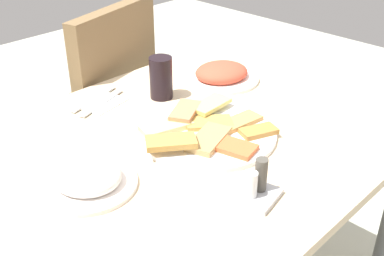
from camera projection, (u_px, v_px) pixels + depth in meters
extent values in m
cube|color=beige|center=(182.00, 145.00, 1.19)|extent=(1.12, 0.86, 0.02)
cylinder|color=#474A4C|center=(207.00, 142.00, 1.91)|extent=(0.04, 0.04, 0.70)
cube|color=brown|center=(83.00, 128.00, 1.85)|extent=(0.51, 0.51, 0.06)
cube|color=brown|center=(117.00, 75.00, 1.64)|extent=(0.40, 0.15, 0.46)
cylinder|color=#907651|center=(84.00, 144.00, 2.19)|extent=(0.03, 0.03, 0.40)
cylinder|color=#907651|center=(20.00, 188.00, 1.90)|extent=(0.03, 0.03, 0.40)
cylinder|color=#907651|center=(154.00, 167.00, 2.03)|extent=(0.03, 0.03, 0.40)
cylinder|color=#907651|center=(96.00, 219.00, 1.74)|extent=(0.03, 0.03, 0.40)
cylinder|color=white|center=(207.00, 133.00, 1.21)|extent=(0.35, 0.35, 0.01)
cube|color=#E3D872|center=(210.00, 104.00, 1.29)|extent=(0.12, 0.07, 0.01)
cube|color=tan|center=(209.00, 139.00, 1.16)|extent=(0.15, 0.10, 0.02)
cube|color=#C29044|center=(209.00, 123.00, 1.23)|extent=(0.13, 0.12, 0.01)
cube|color=#B8893F|center=(171.00, 142.00, 1.12)|extent=(0.13, 0.12, 0.01)
cube|color=tan|center=(240.00, 121.00, 1.24)|extent=(0.13, 0.07, 0.01)
cube|color=#E5CB80|center=(166.00, 127.00, 1.21)|extent=(0.14, 0.09, 0.01)
cube|color=#D66133|center=(234.00, 147.00, 1.13)|extent=(0.09, 0.11, 0.01)
cube|color=#C07B54|center=(185.00, 111.00, 1.26)|extent=(0.13, 0.10, 0.01)
cube|color=#B37C39|center=(259.00, 131.00, 1.19)|extent=(0.10, 0.08, 0.01)
cylinder|color=white|center=(87.00, 184.00, 1.02)|extent=(0.21, 0.21, 0.01)
ellipsoid|color=white|center=(86.00, 175.00, 1.01)|extent=(0.18, 0.19, 0.06)
cylinder|color=white|center=(221.00, 78.00, 1.51)|extent=(0.23, 0.23, 0.01)
ellipsoid|color=#D34933|center=(222.00, 72.00, 1.50)|extent=(0.20, 0.19, 0.06)
cylinder|color=black|center=(161.00, 78.00, 1.37)|extent=(0.07, 0.07, 0.12)
cube|color=white|center=(98.00, 102.00, 1.37)|extent=(0.14, 0.14, 0.00)
cube|color=silver|center=(102.00, 103.00, 1.36)|extent=(0.18, 0.08, 0.00)
cube|color=silver|center=(94.00, 99.00, 1.38)|extent=(0.18, 0.06, 0.00)
cube|color=#B2B2B7|center=(255.00, 195.00, 0.99)|extent=(0.11, 0.11, 0.01)
cylinder|color=white|center=(251.00, 185.00, 0.96)|extent=(0.03, 0.03, 0.06)
cylinder|color=#4A463E|center=(261.00, 175.00, 0.98)|extent=(0.03, 0.03, 0.07)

